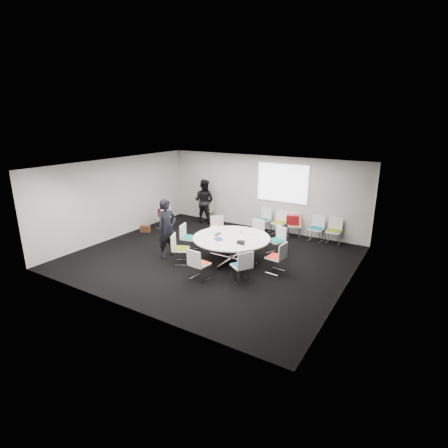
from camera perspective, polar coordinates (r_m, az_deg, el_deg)
The scene contains 31 objects.
room_shell at distance 10.32m, azimuth -1.66°, elevation 1.66°, with size 8.08×7.08×2.88m.
conference_table at distance 10.43m, azimuth 1.22°, elevation -3.10°, with size 2.29×2.29×0.73m.
projection_screen at distance 12.91m, azimuth 9.49°, elevation 6.60°, with size 1.90×0.03×1.35m, color white.
chair_ring_a at distance 9.81m, azimuth 8.47°, elevation -6.33°, with size 0.49×0.50×0.88m.
chair_ring_b at distance 11.08m, azimuth 8.48°, elevation -3.55°, with size 0.61×0.60×0.88m.
chair_ring_c at distance 11.69m, azimuth 5.14°, elevation -2.32°, with size 0.48×0.47×0.88m.
chair_ring_d at distance 12.04m, azimuth -0.97°, elevation -1.67°, with size 0.64×0.64×0.88m.
chair_ring_e at distance 11.28m, azimuth -5.76°, elevation -3.06°, with size 0.55×0.56×0.88m.
chair_ring_f at distance 10.38m, azimuth -7.14°, elevation -4.93°, with size 0.60×0.61×0.88m.
chair_ring_g at distance 9.31m, azimuth -4.09°, elevation -7.50°, with size 0.51×0.49×0.88m.
chair_ring_h at distance 9.19m, azimuth 2.91°, elevation -7.83°, with size 0.63×0.63×0.88m.
chair_back_a at distance 13.21m, azimuth 6.40°, elevation -0.07°, with size 0.54×0.53×0.88m.
chair_back_b at distance 12.95m, azimuth 8.96°, elevation -0.53°, with size 0.48×0.47×0.88m.
chair_back_c at distance 12.76m, azimuth 11.38°, elevation -0.92°, with size 0.60×0.59×0.88m.
chair_back_d at distance 12.52m, azimuth 14.74°, elevation -1.50°, with size 0.48×0.47×0.88m.
chair_back_e at distance 12.41m, azimuth 17.41°, elevation -1.90°, with size 0.47×0.46×0.88m.
chair_spare_left at distance 13.72m, azimuth -9.89°, elevation 0.43°, with size 0.53×0.54×0.88m.
chair_person_back at distance 14.47m, azimuth -2.85°, elevation 1.52°, with size 0.50×0.49×0.88m.
person_main at distance 10.75m, azimuth -9.29°, elevation -0.71°, with size 0.66×0.43×1.80m, color black.
person_back at distance 14.18m, azimuth -3.26°, elevation 3.77°, with size 0.87×0.67×1.78m, color black.
laptop at distance 10.56m, azimuth -0.84°, elevation -1.72°, with size 0.32×0.21×0.03m, color #333338.
laptop_lid at distance 10.64m, azimuth -1.80°, elevation -0.90°, with size 0.30×0.02×0.22m, color silver.
notebook_black at distance 9.92m, azimuth 2.76°, elevation -3.00°, with size 0.22×0.30×0.02m, color black.
tablet_folio at distance 10.17m, azimuth -0.95°, elevation -2.46°, with size 0.26×0.20×0.03m, color navy.
papers_right at distance 10.36m, azimuth 4.36°, elevation -2.19°, with size 0.30×0.21×0.00m, color white.
papers_front at distance 9.96m, azimuth 4.65°, elevation -3.01°, with size 0.30×0.21×0.00m, color silver.
cup at distance 10.69m, azimuth 2.71°, elevation -1.31°, with size 0.08×0.08×0.09m, color white.
phone at distance 9.76m, azimuth 3.06°, elevation -3.38°, with size 0.14×0.07×0.01m, color black.
maroon_bag at distance 13.64m, azimuth -10.00°, elevation 1.83°, with size 0.40×0.14×0.28m, color #431126.
brown_bag at distance 13.44m, azimuth -12.73°, elevation -0.79°, with size 0.36×0.16×0.24m, color #432215.
red_jacket at distance 12.44m, azimuth 11.15°, elevation 0.66°, with size 0.44×0.10×0.35m, color #A51419.
Camera 1 is at (5.56, -8.32, 4.13)m, focal length 28.00 mm.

